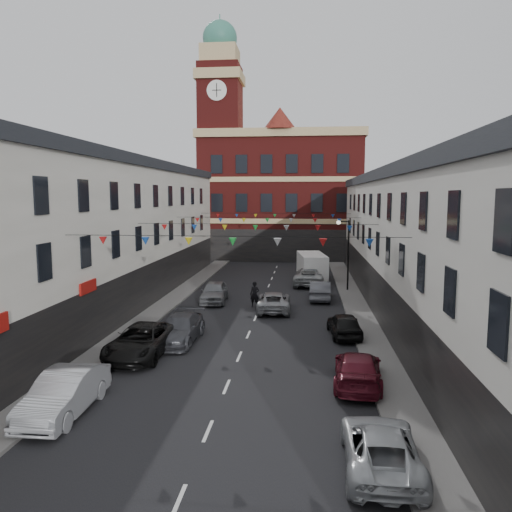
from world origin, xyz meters
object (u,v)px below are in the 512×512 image
(car_left_b, at_px, (64,393))
(car_right_c, at_px, (358,369))
(car_right_e, at_px, (320,290))
(street_lamp, at_px, (345,245))
(car_left_c, at_px, (141,341))
(moving_car, at_px, (274,301))
(car_left_d, at_px, (179,329))
(car_right_d, at_px, (344,325))
(car_left_e, at_px, (214,292))
(white_van, at_px, (312,267))
(car_right_f, at_px, (309,276))
(car_right_b, at_px, (381,448))
(pedestrian, at_px, (255,294))

(car_left_b, bearing_deg, car_right_c, 19.70)
(car_right_e, bearing_deg, car_left_b, 67.70)
(car_left_b, xyz_separation_m, car_right_c, (11.00, 3.97, -0.10))
(street_lamp, xyz_separation_m, car_left_b, (-12.05, -25.19, -3.11))
(car_left_c, relative_size, moving_car, 1.13)
(car_left_d, bearing_deg, car_right_d, 13.84)
(car_right_c, bearing_deg, car_left_e, -55.06)
(white_van, bearing_deg, car_right_f, -103.64)
(street_lamp, distance_m, car_right_d, 14.23)
(car_left_e, relative_size, car_right_f, 0.81)
(car_right_e, distance_m, white_van, 8.71)
(car_left_e, distance_m, moving_car, 5.29)
(car_right_b, relative_size, car_right_e, 1.04)
(street_lamp, relative_size, car_right_e, 1.35)
(car_left_c, height_order, pedestrian, pedestrian)
(car_right_b, relative_size, pedestrian, 2.50)
(car_left_c, xyz_separation_m, moving_car, (5.97, 10.53, -0.09))
(car_left_c, height_order, moving_car, car_left_c)
(car_left_e, xyz_separation_m, moving_car, (4.68, -2.47, -0.11))
(car_left_b, height_order, moving_car, car_left_b)
(pedestrian, bearing_deg, car_right_f, 76.31)
(car_left_d, xyz_separation_m, car_right_b, (9.10, -11.99, -0.09))
(car_right_b, height_order, car_right_c, car_right_c)
(car_left_e, height_order, car_right_e, car_left_e)
(car_right_f, relative_size, white_van, 0.98)
(car_left_c, distance_m, moving_car, 12.10)
(street_lamp, relative_size, car_right_f, 1.05)
(car_right_b, bearing_deg, car_right_e, -86.16)
(car_right_d, bearing_deg, white_van, -90.25)
(car_right_e, bearing_deg, pedestrian, 34.92)
(white_van, bearing_deg, car_left_b, -114.61)
(car_left_b, height_order, car_right_d, car_left_b)
(car_right_e, xyz_separation_m, pedestrian, (-4.81, -3.06, 0.20))
(car_right_d, relative_size, moving_car, 0.83)
(car_right_c, bearing_deg, car_right_e, -81.40)
(street_lamp, xyz_separation_m, car_right_c, (-1.05, -21.23, -3.21))
(car_right_f, bearing_deg, car_right_d, 99.36)
(car_left_b, relative_size, car_right_b, 1.04)
(car_left_d, bearing_deg, car_left_e, 91.53)
(car_right_c, relative_size, car_right_f, 0.84)
(car_left_e, height_order, car_right_d, car_left_e)
(car_right_f, bearing_deg, car_right_c, 97.35)
(car_right_b, xyz_separation_m, car_right_e, (-1.07, 24.14, 0.09))
(car_left_e, relative_size, car_right_c, 0.96)
(car_left_b, bearing_deg, car_left_e, 84.41)
(car_left_e, bearing_deg, car_right_d, -46.34)
(street_lamp, bearing_deg, car_left_e, -152.15)
(car_left_e, xyz_separation_m, white_van, (7.45, 10.37, 0.50))
(car_left_e, xyz_separation_m, pedestrian, (3.22, -1.36, 0.14))
(car_right_c, xyz_separation_m, car_right_e, (-1.07, 17.56, 0.04))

